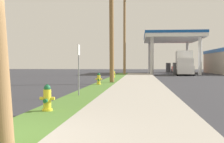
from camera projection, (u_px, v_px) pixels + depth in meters
fire_hydrant_nearest at (47, 99)px, 8.73m from camera, size 0.42×0.38×0.74m
fire_hydrant_second at (99, 79)px, 19.95m from camera, size 0.42×0.38×0.74m
fire_hydrant_third at (114, 74)px, 30.13m from camera, size 0.42×0.37×0.74m
utility_pole_midground at (111, 17)px, 22.68m from camera, size 0.51×1.74×9.26m
utility_pole_background at (125, 35)px, 39.88m from camera, size 0.40×1.40×9.87m
street_sign_post at (79, 59)px, 13.02m from camera, size 0.05×0.36×2.12m
gas_station_canopy at (218, 56)px, 45.97m from camera, size 15.98×14.52×5.83m
car_silver_by_near_pump at (183, 69)px, 46.43m from camera, size 2.11×4.57×1.57m
car_red_by_far_pump at (178, 68)px, 53.40m from camera, size 1.96×4.51×1.57m
truck_white_at_forecourt at (184, 64)px, 40.11m from camera, size 2.55×6.53×3.11m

